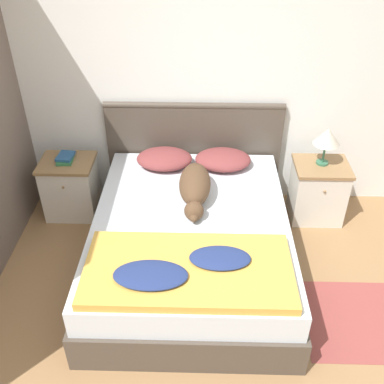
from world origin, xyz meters
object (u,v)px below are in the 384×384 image
nightstand_right (317,191)px  pillow_left (164,159)px  bed (191,243)px  pillow_right (223,159)px  nightstand_left (71,187)px  book_stack (66,158)px  dog (195,186)px  table_lamp (327,137)px

nightstand_right → pillow_left: size_ratio=1.14×
bed → pillow_right: size_ratio=3.94×
nightstand_left → book_stack: (-0.01, 0.03, 0.31)m
pillow_right → book_stack: 1.44m
bed → nightstand_right: (1.17, 0.73, 0.03)m
pillow_left → dog: bearing=-59.8°
dog → book_stack: bearing=157.3°
nightstand_left → table_lamp: 2.40m
nightstand_right → dog: bearing=-157.5°
dog → book_stack: size_ratio=3.48×
pillow_right → dog: dog is taller
nightstand_left → table_lamp: table_lamp is taller
nightstand_left → dog: 1.33m
dog → nightstand_right: bearing=22.5°
pillow_left → nightstand_left: bearing=-178.5°
pillow_left → pillow_right: size_ratio=1.00×
book_stack → nightstand_right: bearing=-0.7°
nightstand_right → table_lamp: table_lamp is taller
nightstand_left → nightstand_right: size_ratio=1.00×
bed → nightstand_right: size_ratio=3.47×
bed → nightstand_left: nightstand_left is taller
nightstand_left → table_lamp: size_ratio=1.63×
pillow_left → pillow_right: (0.53, 0.00, 0.00)m
dog → book_stack: (-1.20, 0.50, -0.05)m
pillow_left → dog: size_ratio=0.67×
nightstand_left → pillow_left: bearing=1.5°
nightstand_left → table_lamp: bearing=0.7°
nightstand_left → pillow_right: 1.47m
pillow_left → pillow_right: same height
nightstand_right → pillow_left: pillow_left is taller
bed → pillow_left: size_ratio=3.94×
book_stack → nightstand_left: bearing=-72.7°
nightstand_right → book_stack: (-2.34, 0.03, 0.31)m
pillow_right → dog: size_ratio=0.67×
nightstand_right → table_lamp: 0.55m
table_lamp → book_stack: bearing=-180.0°
pillow_left → table_lamp: table_lamp is taller
bed → table_lamp: table_lamp is taller
pillow_left → dog: 0.57m
bed → pillow_right: 0.87m
nightstand_right → pillow_right: size_ratio=1.14×
pillow_right → dog: 0.55m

